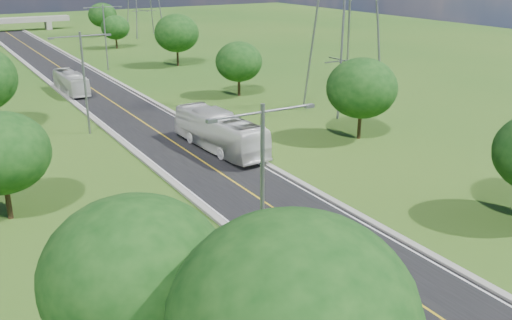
{
  "coord_description": "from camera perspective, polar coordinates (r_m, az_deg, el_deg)",
  "views": [
    {
      "loc": [
        -19.69,
        -10.3,
        16.42
      ],
      "look_at": [
        -0.18,
        22.37,
        3.0
      ],
      "focal_mm": 40.0,
      "sensor_mm": 36.0,
      "label": 1
    }
  ],
  "objects": [
    {
      "name": "ground",
      "position": [
        74.83,
        -14.9,
        6.1
      ],
      "size": [
        260.0,
        260.0,
        0.0
      ],
      "primitive_type": "plane",
      "color": "#215116",
      "rests_on": "ground"
    },
    {
      "name": "road",
      "position": [
        80.49,
        -16.14,
        6.91
      ],
      "size": [
        8.0,
        150.0,
        0.06
      ],
      "primitive_type": "cube",
      "color": "black",
      "rests_on": "ground"
    },
    {
      "name": "curb_left",
      "position": [
        79.54,
        -19.1,
        6.52
      ],
      "size": [
        0.5,
        150.0,
        0.22
      ],
      "primitive_type": "cube",
      "color": "gray",
      "rests_on": "ground"
    },
    {
      "name": "curb_right",
      "position": [
        81.62,
        -13.26,
        7.38
      ],
      "size": [
        0.5,
        150.0,
        0.22
      ],
      "primitive_type": "cube",
      "color": "gray",
      "rests_on": "ground"
    },
    {
      "name": "speed_limit_sign",
      "position": [
        56.31,
        -3.46,
        4.13
      ],
      "size": [
        0.55,
        0.09,
        2.4
      ],
      "color": "slate",
      "rests_on": "ground"
    },
    {
      "name": "overpass",
      "position": [
        152.23,
        -23.88,
        12.54
      ],
      "size": [
        30.0,
        3.0,
        3.2
      ],
      "color": "gray",
      "rests_on": "ground"
    },
    {
      "name": "streetlight_near_left",
      "position": [
        28.19,
        0.65,
        -2.39
      ],
      "size": [
        5.9,
        0.25,
        10.0
      ],
      "color": "slate",
      "rests_on": "ground"
    },
    {
      "name": "streetlight_mid_left",
      "position": [
        57.93,
        -16.83,
        8.18
      ],
      "size": [
        5.9,
        0.25,
        10.0
      ],
      "color": "slate",
      "rests_on": "ground"
    },
    {
      "name": "streetlight_far_right",
      "position": [
        92.56,
        -14.87,
        12.3
      ],
      "size": [
        5.9,
        0.25,
        10.0
      ],
      "color": "slate",
      "rests_on": "ground"
    },
    {
      "name": "tree_la",
      "position": [
        22.18,
        -11.94,
        -11.24
      ],
      "size": [
        7.14,
        7.14,
        8.3
      ],
      "color": "black",
      "rests_on": "ground"
    },
    {
      "name": "tree_lb",
      "position": [
        40.24,
        -24.16,
        0.66
      ],
      "size": [
        6.3,
        6.3,
        7.33
      ],
      "color": "black",
      "rests_on": "ground"
    },
    {
      "name": "tree_lf",
      "position": [
        18.38,
        3.73,
        -15.58
      ],
      "size": [
        7.98,
        7.98,
        9.28
      ],
      "color": "black",
      "rests_on": "ground"
    },
    {
      "name": "tree_rb",
      "position": [
        55.04,
        10.53,
        7.08
      ],
      "size": [
        6.72,
        6.72,
        7.82
      ],
      "color": "black",
      "rests_on": "ground"
    },
    {
      "name": "tree_rc",
      "position": [
        72.33,
        -1.74,
        9.8
      ],
      "size": [
        5.88,
        5.88,
        6.84
      ],
      "color": "black",
      "rests_on": "ground"
    },
    {
      "name": "tree_rd",
      "position": [
        94.44,
        -7.94,
        12.46
      ],
      "size": [
        7.14,
        7.14,
        8.3
      ],
      "color": "black",
      "rests_on": "ground"
    },
    {
      "name": "tree_re",
      "position": [
        116.14,
        -13.89,
        12.75
      ],
      "size": [
        5.46,
        5.46,
        6.35
      ],
      "color": "black",
      "rests_on": "ground"
    },
    {
      "name": "tree_rf",
      "position": [
        136.16,
        -15.1,
        13.82
      ],
      "size": [
        6.3,
        6.3,
        7.33
      ],
      "color": "black",
      "rests_on": "ground"
    },
    {
      "name": "bus_outbound",
      "position": [
        51.43,
        -3.65,
        2.83
      ],
      "size": [
        3.62,
        12.43,
        3.42
      ],
      "primitive_type": "imported",
      "rotation": [
        0.0,
        0.0,
        3.2
      ],
      "color": "white",
      "rests_on": "road"
    },
    {
      "name": "bus_inbound",
      "position": [
        78.12,
        -18.02,
        7.4
      ],
      "size": [
        2.43,
        9.73,
        2.7
      ],
      "primitive_type": "imported",
      "rotation": [
        0.0,
        0.0,
        0.02
      ],
      "color": "silver",
      "rests_on": "road"
    }
  ]
}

